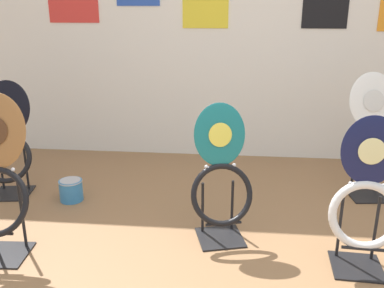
{
  "coord_description": "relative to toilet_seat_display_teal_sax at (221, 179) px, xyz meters",
  "views": [
    {
      "loc": [
        -0.06,
        -1.69,
        1.43
      ],
      "look_at": [
        -0.33,
        0.95,
        0.55
      ],
      "focal_mm": 40.0,
      "sensor_mm": 36.0,
      "label": 1
    }
  ],
  "objects": [
    {
      "name": "wall_back",
      "position": [
        0.12,
        1.59,
        0.9
      ],
      "size": [
        8.0,
        0.07,
        2.6
      ],
      "color": "silver",
      "rests_on": "ground_plane"
    },
    {
      "name": "toilet_seat_display_teal_sax",
      "position": [
        0.0,
        0.0,
        0.0
      ],
      "size": [
        0.42,
        0.34,
        0.87
      ],
      "color": "black",
      "rests_on": "ground_plane"
    },
    {
      "name": "toilet_seat_display_white_plain",
      "position": [
        1.12,
        0.77,
        0.08
      ],
      "size": [
        0.42,
        0.37,
        0.94
      ],
      "color": "black",
      "rests_on": "ground_plane"
    },
    {
      "name": "toilet_seat_display_navy_moon",
      "position": [
        0.79,
        -0.26,
        -0.0
      ],
      "size": [
        0.39,
        0.3,
        0.88
      ],
      "color": "black",
      "rests_on": "ground_plane"
    },
    {
      "name": "toilet_seat_display_jazz_black",
      "position": [
        -1.65,
        0.52,
        -0.0
      ],
      "size": [
        0.41,
        0.37,
        0.87
      ],
      "color": "black",
      "rests_on": "ground_plane"
    },
    {
      "name": "paint_can",
      "position": [
        -1.14,
        0.43,
        -0.32
      ],
      "size": [
        0.18,
        0.18,
        0.17
      ],
      "color": "teal",
      "rests_on": "ground_plane"
    }
  ]
}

